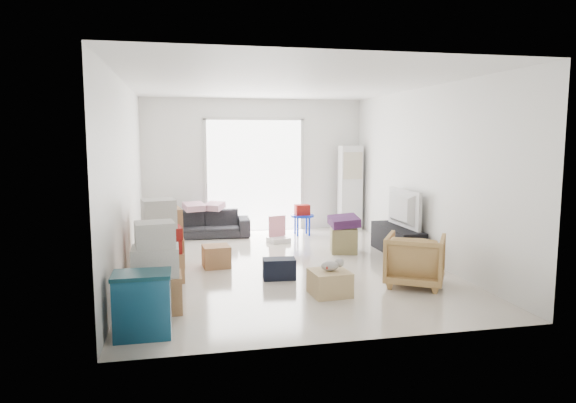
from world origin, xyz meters
The scene contains 21 objects.
room_shell centered at (0.00, 0.00, 1.35)m, with size 4.98×6.48×3.18m.
sliding_door centered at (0.00, 2.98, 1.24)m, with size 2.10×0.04×2.33m.
ac_tower centered at (1.95, 2.65, 0.88)m, with size 0.45×0.30×1.75m, color silver.
tv_console centered at (2.00, 0.35, 0.23)m, with size 0.41×1.36×0.45m, color black.
television centered at (2.00, 0.35, 0.52)m, with size 1.08×0.62×0.14m, color black.
sofa centered at (-1.06, 2.50, 0.34)m, with size 1.74×0.51×0.68m, color #25252A.
pillow_left centered at (-1.26, 2.50, 0.75)m, with size 0.42×0.33×0.13m, color #D199AA.
pillow_right centered at (-0.87, 2.51, 0.75)m, with size 0.39×0.31×0.13m, color #D199AA.
armchair centered at (1.47, -1.40, 0.37)m, with size 0.72×0.68×0.75m, color tan.
storage_bins centered at (-1.90, -2.46, 0.32)m, with size 0.56×0.39×0.64m.
box_stack_a centered at (-1.80, -1.74, 0.45)m, with size 0.56×0.47×1.01m.
box_stack_b centered at (-1.80, -0.50, 0.48)m, with size 0.64×0.64×1.11m.
box_stack_c centered at (-1.77, 0.30, 0.43)m, with size 0.60×0.58×0.88m.
loose_box centered at (-1.01, 0.10, 0.16)m, with size 0.39×0.39×0.32m, color #A47C4A.
duffel_bag centered at (-0.21, -0.73, 0.14)m, with size 0.44×0.26×0.28m, color black.
ottoman centered at (1.16, 0.63, 0.21)m, with size 0.42×0.42×0.42m, color #958956.
blanket centered at (1.16, 0.63, 0.49)m, with size 0.47×0.47×0.14m, color #401D4A.
kids_table centered at (0.84, 2.29, 0.43)m, with size 0.47×0.47×0.60m.
toy_walker centered at (0.24, 1.71, 0.13)m, with size 0.43×0.41×0.48m.
wood_crate centered at (0.26, -1.57, 0.15)m, with size 0.45×0.45×0.30m, color tan.
plush_bunny centered at (0.29, -1.56, 0.37)m, with size 0.30×0.17×0.15m.
Camera 1 is at (-1.52, -7.45, 1.93)m, focal length 32.00 mm.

